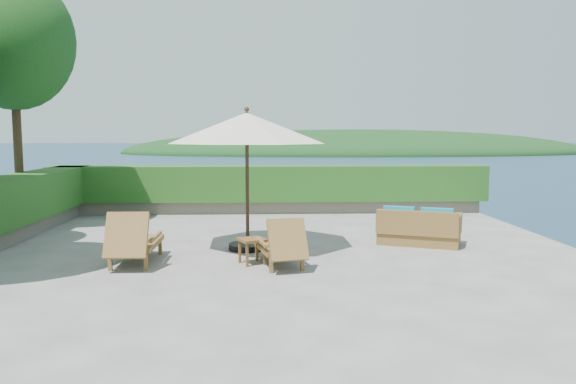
{
  "coord_description": "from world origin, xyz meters",
  "views": [
    {
      "loc": [
        -0.2,
        -10.39,
        2.28
      ],
      "look_at": [
        0.3,
        0.8,
        1.1
      ],
      "focal_mm": 35.0,
      "sensor_mm": 36.0,
      "label": 1
    }
  ],
  "objects_px": {
    "side_table": "(252,243)",
    "wicker_loveseat": "(419,230)",
    "patio_umbrella": "(247,129)",
    "lounge_left": "(134,241)",
    "lounge_right": "(280,245)"
  },
  "relations": [
    {
      "from": "lounge_left",
      "to": "side_table",
      "type": "bearing_deg",
      "value": -1.71
    },
    {
      "from": "lounge_left",
      "to": "wicker_loveseat",
      "type": "xyz_separation_m",
      "value": [
        5.42,
        1.47,
        -0.1
      ]
    },
    {
      "from": "wicker_loveseat",
      "to": "lounge_left",
      "type": "bearing_deg",
      "value": -141.96
    },
    {
      "from": "lounge_right",
      "to": "side_table",
      "type": "distance_m",
      "value": 0.52
    },
    {
      "from": "side_table",
      "to": "lounge_right",
      "type": "bearing_deg",
      "value": -21.08
    },
    {
      "from": "side_table",
      "to": "wicker_loveseat",
      "type": "height_order",
      "value": "wicker_loveseat"
    },
    {
      "from": "lounge_left",
      "to": "lounge_right",
      "type": "relative_size",
      "value": 1.04
    },
    {
      "from": "lounge_right",
      "to": "side_table",
      "type": "bearing_deg",
      "value": 146.48
    },
    {
      "from": "patio_umbrella",
      "to": "lounge_left",
      "type": "relative_size",
      "value": 2.37
    },
    {
      "from": "lounge_right",
      "to": "side_table",
      "type": "height_order",
      "value": "lounge_right"
    },
    {
      "from": "lounge_right",
      "to": "wicker_loveseat",
      "type": "xyz_separation_m",
      "value": [
        2.89,
        1.73,
        -0.06
      ]
    },
    {
      "from": "lounge_right",
      "to": "wicker_loveseat",
      "type": "height_order",
      "value": "lounge_right"
    },
    {
      "from": "patio_umbrella",
      "to": "wicker_loveseat",
      "type": "relative_size",
      "value": 2.2
    },
    {
      "from": "patio_umbrella",
      "to": "wicker_loveseat",
      "type": "distance_m",
      "value": 4.05
    },
    {
      "from": "patio_umbrella",
      "to": "lounge_right",
      "type": "distance_m",
      "value": 2.5
    }
  ]
}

